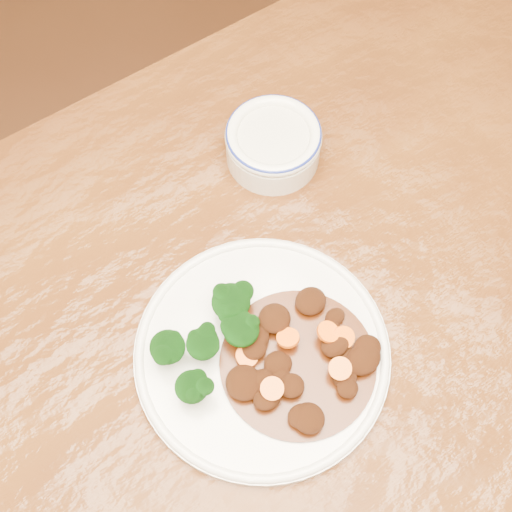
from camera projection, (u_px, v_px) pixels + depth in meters
ground at (251, 480)px, 1.48m from camera, size 4.00×4.00×0.00m
dining_table at (247, 392)px, 0.88m from camera, size 1.58×1.04×0.75m
dinner_plate at (262, 353)px, 0.81m from camera, size 0.29×0.29×0.02m
broccoli_florets at (210, 337)px, 0.78m from camera, size 0.13×0.09×0.05m
mince_stew at (296, 360)px, 0.79m from camera, size 0.18×0.18×0.03m
dip_bowl at (273, 143)px, 0.91m from camera, size 0.12×0.12×0.06m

